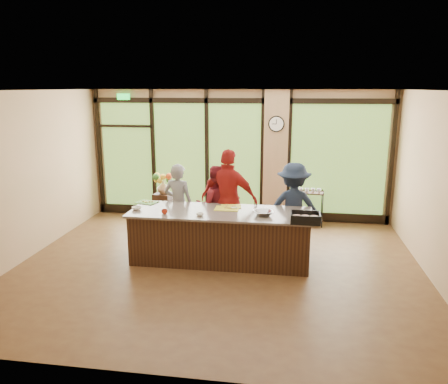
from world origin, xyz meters
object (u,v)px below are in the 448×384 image
(cook_right, at_px, (293,207))
(flower_stand, at_px, (164,210))
(bar_cart, at_px, (309,203))
(island_base, at_px, (221,237))
(cook_left, at_px, (178,204))
(roasting_pan, at_px, (305,220))

(cook_right, xyz_separation_m, flower_stand, (-2.82, 1.00, -0.46))
(bar_cart, bearing_deg, island_base, -120.66)
(island_base, relative_size, flower_stand, 4.04)
(cook_left, distance_m, cook_right, 2.22)
(roasting_pan, bearing_deg, bar_cart, 86.87)
(island_base, relative_size, cook_right, 1.83)
(bar_cart, bearing_deg, cook_right, -98.71)
(cook_left, bearing_deg, cook_right, -169.69)
(island_base, height_order, cook_right, cook_right)
(roasting_pan, xyz_separation_m, flower_stand, (-3.01, 2.15, -0.58))
(cook_right, distance_m, bar_cart, 1.68)
(flower_stand, bearing_deg, island_base, -38.76)
(flower_stand, relative_size, bar_cart, 0.89)
(island_base, distance_m, cook_left, 1.26)
(cook_left, relative_size, cook_right, 0.96)
(cook_left, height_order, cook_right, cook_right)
(island_base, distance_m, cook_right, 1.52)
(cook_left, distance_m, roasting_pan, 2.67)
(island_base, height_order, cook_left, cook_left)
(flower_stand, bearing_deg, cook_right, -10.08)
(island_base, height_order, bar_cart, island_base)
(cook_right, bearing_deg, cook_left, -3.40)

